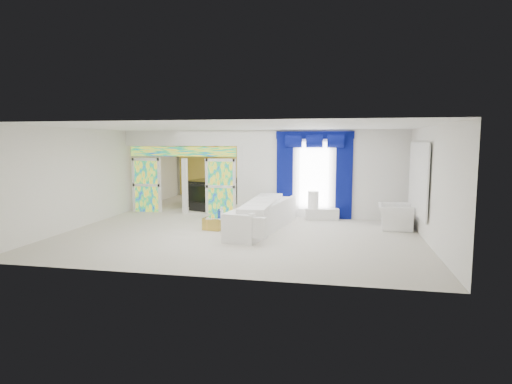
% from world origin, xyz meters
% --- Properties ---
extents(floor, '(12.00, 12.00, 0.00)m').
position_xyz_m(floor, '(0.00, 0.00, 0.00)').
color(floor, '#B7AF9E').
rests_on(floor, ground).
extents(dividing_wall, '(5.70, 0.18, 3.00)m').
position_xyz_m(dividing_wall, '(2.15, 1.00, 1.50)').
color(dividing_wall, white).
rests_on(dividing_wall, ground).
extents(dividing_header, '(4.30, 0.18, 0.55)m').
position_xyz_m(dividing_header, '(-2.85, 1.00, 2.73)').
color(dividing_header, white).
rests_on(dividing_header, dividing_wall).
extents(stained_panel_left, '(0.95, 0.04, 2.00)m').
position_xyz_m(stained_panel_left, '(-4.28, 1.00, 1.00)').
color(stained_panel_left, '#994C3F').
rests_on(stained_panel_left, ground).
extents(stained_panel_right, '(0.95, 0.04, 2.00)m').
position_xyz_m(stained_panel_right, '(-1.42, 1.00, 1.00)').
color(stained_panel_right, '#994C3F').
rests_on(stained_panel_right, ground).
extents(stained_transom, '(4.00, 0.05, 0.35)m').
position_xyz_m(stained_transom, '(-2.85, 1.00, 2.25)').
color(stained_transom, '#994C3F').
rests_on(stained_transom, dividing_header).
extents(window_pane, '(1.00, 0.02, 2.30)m').
position_xyz_m(window_pane, '(1.90, 0.90, 1.45)').
color(window_pane, white).
rests_on(window_pane, dividing_wall).
extents(blue_drape_left, '(0.55, 0.10, 2.80)m').
position_xyz_m(blue_drape_left, '(0.90, 0.87, 1.40)').
color(blue_drape_left, '#030847').
rests_on(blue_drape_left, ground).
extents(blue_drape_right, '(0.55, 0.10, 2.80)m').
position_xyz_m(blue_drape_right, '(2.90, 0.87, 1.40)').
color(blue_drape_right, '#030847').
rests_on(blue_drape_right, ground).
extents(blue_pelmet, '(2.60, 0.12, 0.25)m').
position_xyz_m(blue_pelmet, '(1.90, 0.87, 2.82)').
color(blue_pelmet, '#030847').
rests_on(blue_pelmet, dividing_wall).
extents(wall_mirror, '(0.04, 2.70, 1.90)m').
position_xyz_m(wall_mirror, '(4.94, -1.00, 1.55)').
color(wall_mirror, white).
rests_on(wall_mirror, ground).
extents(gold_curtains, '(9.70, 0.12, 2.90)m').
position_xyz_m(gold_curtains, '(0.00, 5.90, 1.50)').
color(gold_curtains, gold).
rests_on(gold_curtains, ground).
extents(white_sofa, '(1.52, 4.07, 0.76)m').
position_xyz_m(white_sofa, '(0.55, -1.38, 0.38)').
color(white_sofa, white).
rests_on(white_sofa, ground).
extents(coffee_table, '(0.81, 1.69, 0.36)m').
position_xyz_m(coffee_table, '(-0.80, -1.08, 0.18)').
color(coffee_table, '#B69639').
rests_on(coffee_table, ground).
extents(console_table, '(1.14, 0.49, 0.37)m').
position_xyz_m(console_table, '(2.20, 0.65, 0.18)').
color(console_table, white).
rests_on(console_table, ground).
extents(table_lamp, '(0.36, 0.36, 0.58)m').
position_xyz_m(table_lamp, '(1.90, 0.65, 0.66)').
color(table_lamp, white).
rests_on(table_lamp, console_table).
extents(armchair, '(1.06, 1.19, 0.73)m').
position_xyz_m(armchair, '(4.41, -0.48, 0.36)').
color(armchair, white).
rests_on(armchair, ground).
extents(grand_piano, '(2.16, 2.46, 1.04)m').
position_xyz_m(grand_piano, '(-2.34, 3.18, 0.52)').
color(grand_piano, black).
rests_on(grand_piano, ground).
extents(piano_bench, '(1.00, 0.64, 0.31)m').
position_xyz_m(piano_bench, '(-2.34, 1.58, 0.15)').
color(piano_bench, black).
rests_on(piano_bench, ground).
extents(tv_console, '(0.61, 0.57, 0.82)m').
position_xyz_m(tv_console, '(-4.72, 2.15, 0.41)').
color(tv_console, tan).
rests_on(tv_console, ground).
extents(chandelier, '(0.60, 0.60, 0.60)m').
position_xyz_m(chandelier, '(-2.30, 3.40, 2.65)').
color(chandelier, gold).
rests_on(chandelier, ceiling).
extents(decanters, '(0.26, 0.94, 0.22)m').
position_xyz_m(decanters, '(-0.78, -1.30, 0.44)').
color(decanters, navy).
rests_on(decanters, coffee_table).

